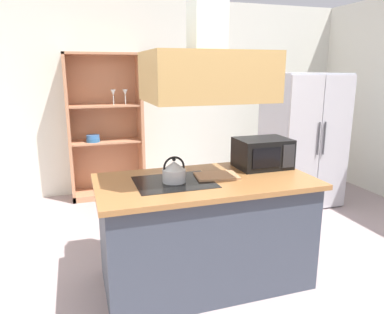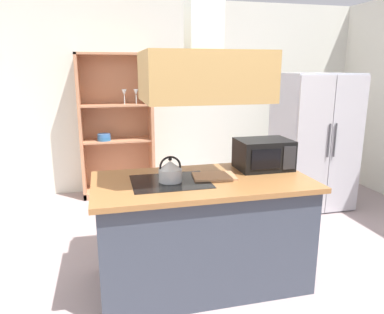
% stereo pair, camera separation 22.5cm
% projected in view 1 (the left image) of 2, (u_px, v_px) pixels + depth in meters
% --- Properties ---
extents(ground_plane, '(7.80, 7.80, 0.00)m').
position_uv_depth(ground_plane, '(237.00, 298.00, 2.85)').
color(ground_plane, gray).
extents(wall_back, '(6.00, 0.12, 2.70)m').
position_uv_depth(wall_back, '(153.00, 97.00, 5.30)').
color(wall_back, silver).
rests_on(wall_back, ground).
extents(kitchen_island, '(1.73, 0.89, 0.90)m').
position_uv_depth(kitchen_island, '(205.00, 231.00, 2.99)').
color(kitchen_island, '#383E4B').
rests_on(kitchen_island, ground).
extents(range_hood, '(0.90, 0.70, 1.18)m').
position_uv_depth(range_hood, '(207.00, 62.00, 2.67)').
color(range_hood, '#AE8549').
extents(refrigerator, '(0.90, 0.78, 1.71)m').
position_uv_depth(refrigerator, '(302.00, 140.00, 4.74)').
color(refrigerator, '#AEB0BC').
rests_on(refrigerator, ground).
extents(dish_cabinet, '(0.99, 0.40, 1.96)m').
position_uv_depth(dish_cabinet, '(106.00, 134.00, 5.00)').
color(dish_cabinet, tan).
rests_on(dish_cabinet, ground).
extents(kettle, '(0.18, 0.18, 0.20)m').
position_uv_depth(kettle, '(174.00, 171.00, 2.79)').
color(kettle, '#B1B6BE').
rests_on(kettle, kitchen_island).
extents(cutting_board, '(0.37, 0.28, 0.02)m').
position_uv_depth(cutting_board, '(217.00, 176.00, 2.94)').
color(cutting_board, tan).
rests_on(cutting_board, kitchen_island).
extents(microwave, '(0.46, 0.35, 0.26)m').
position_uv_depth(microwave, '(262.00, 153.00, 3.20)').
color(microwave, black).
rests_on(microwave, kitchen_island).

